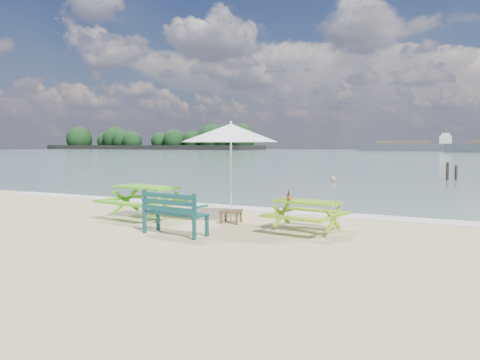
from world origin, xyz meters
The scene contains 11 objects.
sea centered at (0.00, 85.00, 0.00)m, with size 300.00×300.00×0.00m, color slate.
foam_strip centered at (0.00, 4.60, 0.01)m, with size 22.00×0.90×0.01m, color silver.
island_headland centered at (-110.00, 140.00, 3.26)m, with size 90.00×22.00×7.60m.
picnic_table_left centered at (-2.50, 1.69, 0.41)m, with size 2.08×2.24×0.85m.
picnic_table_right centered at (1.92, 1.77, 0.34)m, with size 1.67×1.81×0.70m.
park_bench centered at (-0.51, 0.19, 0.28)m, with size 1.54×0.66×0.92m.
side_table centered at (-0.15, 2.08, 0.17)m, with size 0.59×0.59×0.32m.
patio_umbrella centered at (-0.15, 2.08, 2.23)m, with size 2.94×2.94×2.45m.
beer_bottle centered at (1.55, 1.60, 0.78)m, with size 0.06×0.06×0.25m.
swimmer centered at (-1.43, 15.67, -0.50)m, with size 0.69×0.57×1.62m.
mooring_pilings centered at (3.96, 19.72, 0.35)m, with size 0.55×0.75×1.18m.
Camera 1 is at (5.27, -8.05, 1.95)m, focal length 35.00 mm.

